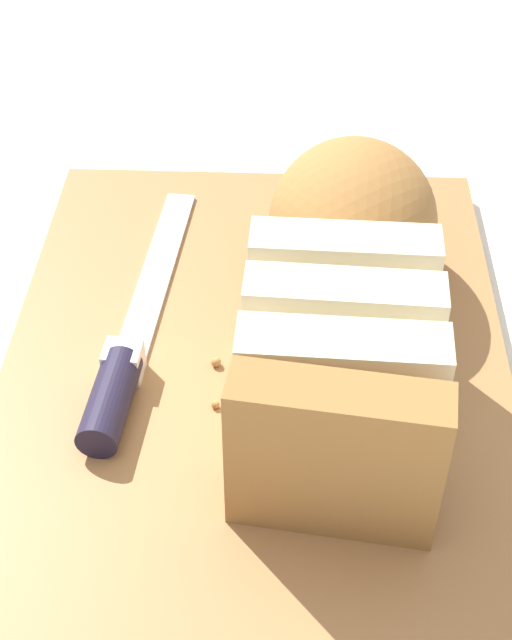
{
  "coord_description": "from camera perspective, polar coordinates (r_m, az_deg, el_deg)",
  "views": [
    {
      "loc": [
        0.4,
        0.01,
        0.42
      ],
      "look_at": [
        0.0,
        0.0,
        0.05
      ],
      "focal_mm": 52.27,
      "sensor_mm": 36.0,
      "label": 1
    }
  ],
  "objects": [
    {
      "name": "ground_plane",
      "position": [
        0.58,
        -0.0,
        -3.51
      ],
      "size": [
        3.0,
        3.0,
        0.0
      ],
      "primitive_type": "plane",
      "color": "silver"
    },
    {
      "name": "cutting_board",
      "position": [
        0.57,
        -0.0,
        -2.89
      ],
      "size": [
        0.4,
        0.31,
        0.02
      ],
      "primitive_type": "cube",
      "rotation": [
        0.0,
        0.0,
        -0.02
      ],
      "color": "#9E6B3D",
      "rests_on": "ground_plane"
    },
    {
      "name": "bread_loaf",
      "position": [
        0.55,
        5.59,
        2.3
      ],
      "size": [
        0.28,
        0.13,
        0.09
      ],
      "rotation": [
        0.0,
        0.0,
        -0.1
      ],
      "color": "#996633",
      "rests_on": "cutting_board"
    },
    {
      "name": "bread_knife",
      "position": [
        0.55,
        -8.16,
        -2.82
      ],
      "size": [
        0.25,
        0.05,
        0.02
      ],
      "rotation": [
        0.0,
        0.0,
        3.04
      ],
      "color": "silver",
      "rests_on": "cutting_board"
    },
    {
      "name": "crumb_near_knife",
      "position": [
        0.51,
        -1.26,
        -7.54
      ],
      "size": [
        0.01,
        0.01,
        0.01
      ],
      "primitive_type": "sphere",
      "color": "#A8753D",
      "rests_on": "cutting_board"
    },
    {
      "name": "crumb_near_loaf",
      "position": [
        0.56,
        -2.46,
        -2.58
      ],
      "size": [
        0.01,
        0.01,
        0.01
      ],
      "primitive_type": "sphere",
      "color": "#A8753D",
      "rests_on": "cutting_board"
    },
    {
      "name": "crumb_stray_left",
      "position": [
        0.53,
        -2.5,
        -5.19
      ],
      "size": [
        0.0,
        0.0,
        0.0
      ],
      "primitive_type": "sphere",
      "color": "#A8753D",
      "rests_on": "cutting_board"
    }
  ]
}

